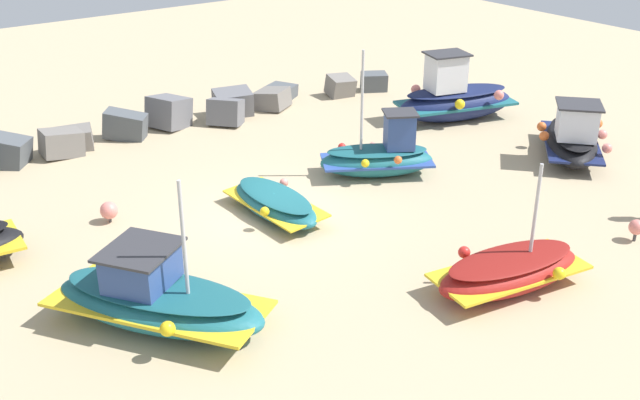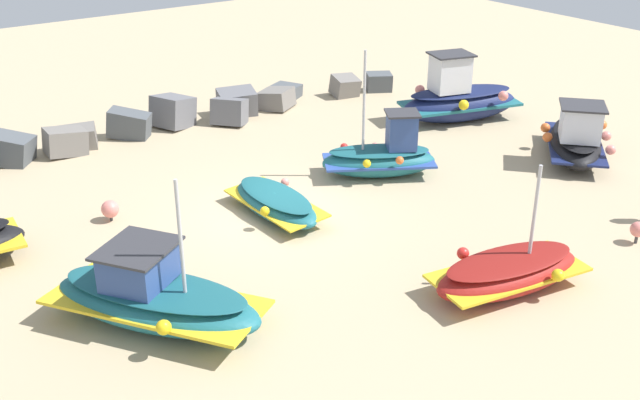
% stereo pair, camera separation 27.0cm
% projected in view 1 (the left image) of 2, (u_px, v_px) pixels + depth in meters
% --- Properties ---
extents(ground_plane, '(56.64, 56.64, 0.00)m').
position_uv_depth(ground_plane, '(273.00, 214.00, 20.69)').
color(ground_plane, tan).
extents(fishing_boat_1, '(4.00, 3.84, 1.95)m').
position_uv_depth(fishing_boat_1, '(572.00, 138.00, 24.22)').
color(fishing_boat_1, black).
rests_on(fishing_boat_1, ground_plane).
extents(fishing_boat_2, '(3.92, 2.12, 2.93)m').
position_uv_depth(fishing_boat_2, '(510.00, 271.00, 17.03)').
color(fishing_boat_2, maroon).
rests_on(fishing_boat_2, ground_plane).
extents(fishing_boat_3, '(4.22, 4.98, 3.40)m').
position_uv_depth(fishing_boat_3, '(157.00, 298.00, 15.74)').
color(fishing_boat_3, '#1E6670').
rests_on(fishing_boat_3, ground_plane).
extents(fishing_boat_4, '(1.67, 3.39, 0.72)m').
position_uv_depth(fishing_boat_4, '(275.00, 203.00, 20.49)').
color(fishing_boat_4, '#1E6670').
rests_on(fishing_boat_4, ground_plane).
extents(fishing_boat_5, '(4.73, 2.79, 2.53)m').
position_uv_depth(fishing_boat_5, '(454.00, 98.00, 27.49)').
color(fishing_boat_5, navy).
rests_on(fishing_boat_5, ground_plane).
extents(fishing_boat_7, '(3.65, 2.90, 3.85)m').
position_uv_depth(fishing_boat_7, '(380.00, 156.00, 22.92)').
color(fishing_boat_7, '#1E6670').
rests_on(fishing_boat_7, ground_plane).
extents(breakwater_rocks, '(20.71, 2.91, 1.28)m').
position_uv_depth(breakwater_rocks, '(142.00, 124.00, 26.13)').
color(breakwater_rocks, '#4C5156').
rests_on(breakwater_rocks, ground_plane).
extents(mooring_buoy_0, '(0.47, 0.47, 0.58)m').
position_uv_depth(mooring_buoy_0, '(109.00, 210.00, 20.10)').
color(mooring_buoy_0, '#3F3F42').
rests_on(mooring_buoy_0, ground_plane).
extents(mooring_buoy_1, '(0.39, 0.39, 0.58)m').
position_uv_depth(mooring_buoy_1, '(637.00, 227.00, 19.12)').
color(mooring_buoy_1, '#3F3F42').
rests_on(mooring_buoy_1, ground_plane).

